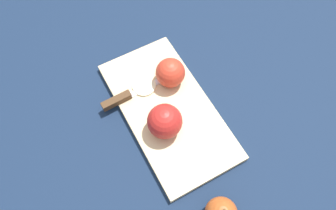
% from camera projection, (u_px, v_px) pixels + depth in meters
% --- Properties ---
extents(ground_plane, '(4.00, 4.00, 0.00)m').
position_uv_depth(ground_plane, '(168.00, 112.00, 0.85)').
color(ground_plane, '#14233D').
extents(cutting_board, '(0.44, 0.27, 0.02)m').
position_uv_depth(cutting_board, '(168.00, 110.00, 0.84)').
color(cutting_board, '#D1B789').
rests_on(cutting_board, ground_plane).
extents(apple_half_left, '(0.08, 0.08, 0.08)m').
position_uv_depth(apple_half_left, '(165.00, 121.00, 0.77)').
color(apple_half_left, red).
rests_on(apple_half_left, cutting_board).
extents(apple_half_right, '(0.08, 0.08, 0.08)m').
position_uv_depth(apple_half_right, '(170.00, 73.00, 0.84)').
color(apple_half_right, red).
rests_on(apple_half_right, cutting_board).
extents(knife, '(0.04, 0.17, 0.02)m').
position_uv_depth(knife, '(121.00, 99.00, 0.84)').
color(knife, silver).
rests_on(knife, cutting_board).
extents(apple_slice, '(0.06, 0.06, 0.01)m').
position_uv_depth(apple_slice, '(144.00, 86.00, 0.86)').
color(apple_slice, beige).
rests_on(apple_slice, cutting_board).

